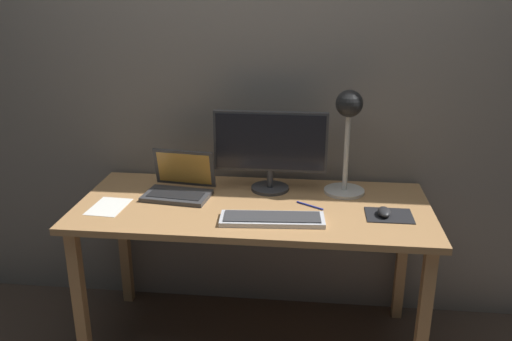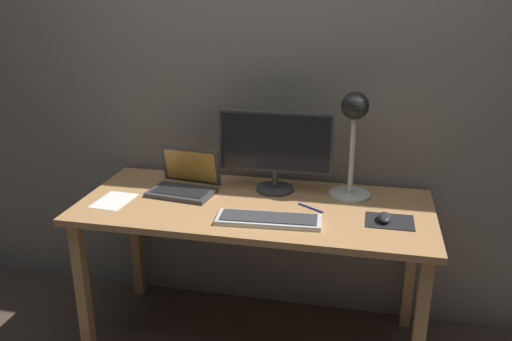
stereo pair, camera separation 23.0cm
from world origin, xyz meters
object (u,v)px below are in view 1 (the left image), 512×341
object	(u,v)px
monitor	(270,146)
mouse	(384,212)
pen	(310,206)
keyboard_main	(272,219)
desk_lamp	(348,126)
laptop	(180,182)

from	to	relation	value
monitor	mouse	size ratio (longest dim) A/B	5.62
pen	keyboard_main	bearing A→B (deg)	-131.89
monitor	desk_lamp	distance (m)	0.37
monitor	pen	xyz separation A→B (m)	(0.20, -0.19, -0.22)
keyboard_main	desk_lamp	size ratio (longest dim) A/B	0.90
monitor	laptop	distance (m)	0.46
monitor	pen	bearing A→B (deg)	-44.20
desk_lamp	pen	xyz separation A→B (m)	(-0.16, -0.19, -0.33)
mouse	pen	size ratio (longest dim) A/B	0.69
keyboard_main	laptop	bearing A→B (deg)	149.79
pen	laptop	bearing A→B (deg)	171.43
desk_lamp	pen	distance (m)	0.41
laptop	desk_lamp	size ratio (longest dim) A/B	0.66
desk_lamp	pen	bearing A→B (deg)	-130.02
laptop	desk_lamp	distance (m)	0.83
keyboard_main	pen	distance (m)	0.23
monitor	laptop	size ratio (longest dim) A/B	1.65
keyboard_main	laptop	size ratio (longest dim) A/B	1.37
keyboard_main	pen	xyz separation A→B (m)	(0.16, 0.17, -0.01)
laptop	pen	world-z (taller)	laptop
laptop	mouse	size ratio (longest dim) A/B	3.41
monitor	keyboard_main	xyz separation A→B (m)	(0.04, -0.36, -0.21)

